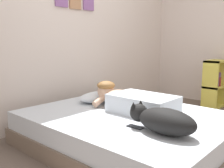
{
  "coord_description": "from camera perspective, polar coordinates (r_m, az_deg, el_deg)",
  "views": [
    {
      "loc": [
        -2.25,
        -1.24,
        1.04
      ],
      "look_at": [
        -0.23,
        0.59,
        0.59
      ],
      "focal_mm": 41.32,
      "sensor_mm": 36.0,
      "label": 1
    }
  ],
  "objects": [
    {
      "name": "cell_phone",
      "position": [
        2.17,
        5.15,
        -9.42
      ],
      "size": [
        0.07,
        0.14,
        0.01
      ],
      "primitive_type": "cube",
      "color": "black",
      "rests_on": "bed"
    },
    {
      "name": "coffee_cup",
      "position": [
        2.94,
        0.61,
        -3.68
      ],
      "size": [
        0.12,
        0.09,
        0.07
      ],
      "color": "teal",
      "rests_on": "bed"
    },
    {
      "name": "pillow",
      "position": [
        3.06,
        -3.13,
        -2.8
      ],
      "size": [
        0.52,
        0.32,
        0.11
      ],
      "primitive_type": "ellipsoid",
      "color": "silver",
      "rests_on": "bed"
    },
    {
      "name": "ground_plane",
      "position": [
        2.77,
        12.59,
        -12.85
      ],
      "size": [
        12.46,
        12.46,
        0.0
      ],
      "primitive_type": "plane",
      "color": "#66564C"
    },
    {
      "name": "person_lying",
      "position": [
        2.65,
        4.38,
        -3.63
      ],
      "size": [
        0.43,
        0.92,
        0.27
      ],
      "color": "silver",
      "rests_on": "bed"
    },
    {
      "name": "dog",
      "position": [
        2.05,
        11.16,
        -7.85
      ],
      "size": [
        0.26,
        0.57,
        0.21
      ],
      "color": "black",
      "rests_on": "bed"
    },
    {
      "name": "back_wall",
      "position": [
        3.54,
        -8.56,
        12.74
      ],
      "size": [
        4.23,
        0.12,
        2.5
      ],
      "color": "silver",
      "rests_on": "ground"
    },
    {
      "name": "bed",
      "position": [
        2.61,
        3.4,
        -10.14
      ],
      "size": [
        1.57,
        1.97,
        0.34
      ],
      "color": "#726051",
      "rests_on": "ground"
    },
    {
      "name": "bookshelf",
      "position": [
        4.36,
        21.73,
        0.09
      ],
      "size": [
        0.45,
        0.24,
        0.75
      ],
      "color": "#D8CC4C",
      "rests_on": "ground"
    }
  ]
}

